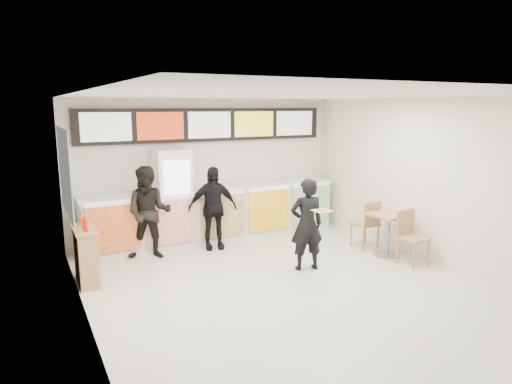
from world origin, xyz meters
TOP-DOWN VIEW (x-y plane):
  - floor at (0.00, 0.00)m, footprint 7.00×7.00m
  - ceiling at (0.00, 0.00)m, footprint 7.00×7.00m
  - wall_back at (0.00, 3.50)m, footprint 6.00×0.00m
  - wall_left at (-3.00, 0.00)m, footprint 0.00×7.00m
  - wall_right at (3.00, 0.00)m, footprint 0.00×7.00m
  - service_counter at (0.00, 3.09)m, footprint 5.56×0.77m
  - menu_board at (0.00, 3.41)m, footprint 5.50×0.14m
  - drinks_fridge at (-0.93, 3.11)m, footprint 0.70×0.67m
  - mirror_panel at (-2.99, 2.45)m, footprint 0.01×2.00m
  - customer_main at (0.70, 0.67)m, footprint 0.67×0.52m
  - customer_left at (-1.57, 2.55)m, footprint 1.05×0.95m
  - customer_mid at (-0.29, 2.55)m, footprint 1.04×0.58m
  - pizza_slice at (0.70, 0.22)m, footprint 0.36×0.36m
  - cafe_table at (2.50, 0.56)m, footprint 0.71×1.71m
  - condiment_ledge at (-2.82, 1.77)m, footprint 0.33×0.82m

SIDE VIEW (x-z plane):
  - floor at x=0.00m, z-range 0.00..0.00m
  - condiment_ledge at x=-2.82m, z-range -0.08..1.02m
  - service_counter at x=0.00m, z-range 0.00..1.14m
  - cafe_table at x=2.50m, z-range 0.08..1.07m
  - customer_main at x=0.70m, z-range 0.00..1.63m
  - customer_mid at x=-0.29m, z-range 0.00..1.67m
  - customer_left at x=-1.57m, z-range 0.00..1.76m
  - drinks_fridge at x=-0.93m, z-range 0.00..2.00m
  - pizza_slice at x=0.70m, z-range 1.15..1.17m
  - wall_back at x=0.00m, z-range -1.50..4.50m
  - wall_left at x=-3.00m, z-range -2.00..5.00m
  - wall_right at x=3.00m, z-range -2.00..5.00m
  - mirror_panel at x=-2.99m, z-range 1.00..2.50m
  - menu_board at x=0.00m, z-range 2.10..2.80m
  - ceiling at x=0.00m, z-range 3.00..3.00m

